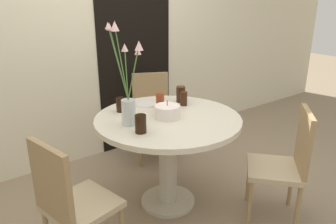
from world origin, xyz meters
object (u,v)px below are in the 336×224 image
(side_plate, at_px, (146,105))
(drink_glass_4, at_px, (181,94))
(drink_glass_0, at_px, (184,98))
(drink_glass_1, at_px, (141,124))
(chair_far_back, at_px, (70,200))
(chair_near_front, at_px, (287,160))
(drink_glass_2, at_px, (160,103))
(flower_vase, at_px, (127,90))
(chair_left_flank, at_px, (152,112))
(drink_glass_3, at_px, (120,105))
(birthday_cake, at_px, (167,112))

(side_plate, xyz_separation_m, drink_glass_4, (0.30, -0.10, 0.06))
(side_plate, distance_m, drink_glass_0, 0.33)
(drink_glass_0, height_order, drink_glass_1, drink_glass_1)
(chair_far_back, xyz_separation_m, drink_glass_1, (0.56, 0.06, 0.34))
(chair_near_front, relative_size, drink_glass_4, 6.44)
(drink_glass_2, bearing_deg, flower_vase, -162.27)
(chair_left_flank, relative_size, chair_far_back, 1.00)
(drink_glass_3, bearing_deg, drink_glass_1, -102.09)
(side_plate, relative_size, drink_glass_2, 1.20)
(chair_near_front, distance_m, birthday_cake, 0.97)
(birthday_cake, distance_m, drink_glass_0, 0.33)
(chair_left_flank, height_order, chair_near_front, same)
(chair_left_flank, distance_m, flower_vase, 1.20)
(drink_glass_1, height_order, drink_glass_2, drink_glass_2)
(drink_glass_0, xyz_separation_m, drink_glass_1, (-0.61, -0.28, 0.00))
(drink_glass_3, distance_m, drink_glass_4, 0.56)
(flower_vase, bearing_deg, chair_left_flank, 47.13)
(drink_glass_1, xyz_separation_m, drink_glass_3, (0.10, 0.46, -0.00))
(birthday_cake, xyz_separation_m, flower_vase, (-0.32, 0.04, 0.21))
(chair_left_flank, height_order, drink_glass_2, drink_glass_2)
(drink_glass_0, relative_size, drink_glass_3, 1.01)
(chair_far_back, relative_size, flower_vase, 1.22)
(drink_glass_1, bearing_deg, chair_near_front, -30.46)
(chair_far_back, distance_m, birthday_cake, 0.95)
(chair_far_back, distance_m, drink_glass_3, 0.90)
(drink_glass_0, relative_size, drink_glass_2, 0.86)
(chair_far_back, xyz_separation_m, flower_vase, (0.56, 0.23, 0.54))
(birthday_cake, height_order, drink_glass_1, birthday_cake)
(birthday_cake, xyz_separation_m, drink_glass_4, (0.33, 0.24, 0.02))
(chair_left_flank, bearing_deg, flower_vase, -106.96)
(chair_far_back, distance_m, drink_glass_4, 1.32)
(drink_glass_0, bearing_deg, chair_far_back, -163.65)
(chair_left_flank, relative_size, flower_vase, 1.22)
(side_plate, height_order, drink_glass_3, drink_glass_3)
(chair_far_back, relative_size, drink_glass_4, 6.44)
(chair_left_flank, height_order, flower_vase, flower_vase)
(drink_glass_4, bearing_deg, drink_glass_1, -150.27)
(drink_glass_1, bearing_deg, birthday_cake, 21.37)
(drink_glass_3, bearing_deg, side_plate, 3.55)
(chair_left_flank, bearing_deg, chair_near_front, -56.31)
(flower_vase, height_order, drink_glass_0, flower_vase)
(drink_glass_1, distance_m, drink_glass_2, 0.46)
(drink_glass_4, bearing_deg, flower_vase, -162.49)
(chair_near_front, height_order, drink_glass_2, drink_glass_2)
(birthday_cake, xyz_separation_m, drink_glass_3, (-0.22, 0.33, 0.01))
(chair_left_flank, distance_m, drink_glass_3, 0.87)
(chair_far_back, xyz_separation_m, chair_near_front, (1.49, -0.49, 0.00))
(birthday_cake, relative_size, drink_glass_3, 1.67)
(flower_vase, distance_m, side_plate, 0.53)
(flower_vase, bearing_deg, drink_glass_1, -90.24)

